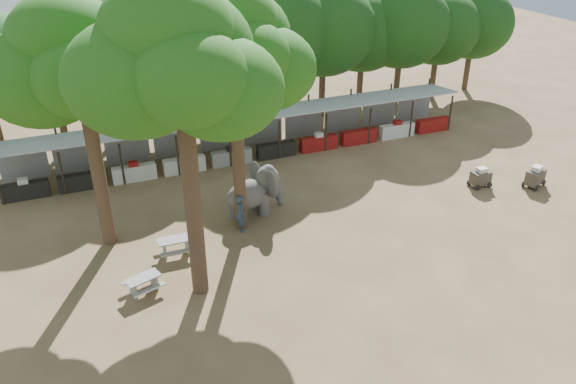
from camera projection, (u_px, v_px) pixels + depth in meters
name	position (u px, v px, depth m)	size (l,w,h in m)	color
ground	(356.00, 284.00, 22.99)	(100.00, 100.00, 0.00)	brown
vendor_stalls	(249.00, 137.00, 33.76)	(28.00, 2.99, 2.80)	#9A9DA1
yard_tree_left	(75.00, 65.00, 22.00)	(7.10, 6.90, 11.02)	#332316
yard_tree_center	(175.00, 64.00, 18.42)	(7.10, 6.90, 12.04)	#332316
yard_tree_back	(229.00, 48.00, 22.99)	(7.10, 6.90, 11.36)	#332316
backdrop_trees	(221.00, 45.00, 35.93)	(46.46, 5.95, 8.33)	#332316
elephant	(255.00, 192.00, 27.48)	(3.31, 2.43, 2.46)	#454242
handler	(241.00, 213.00, 26.22)	(0.67, 0.45, 1.87)	#26384C
picnic_table_near	(143.00, 282.00, 22.37)	(1.69, 1.60, 0.69)	gray
picnic_table_far	(175.00, 244.00, 24.72)	(1.54, 1.40, 0.75)	gray
cart_front	(481.00, 177.00, 30.37)	(1.14, 0.75, 1.11)	#362E26
cart_back	(535.00, 176.00, 30.36)	(1.44, 1.21, 1.20)	#362E26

